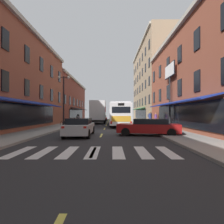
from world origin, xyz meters
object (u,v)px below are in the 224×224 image
(transit_bus, at_px, (118,114))
(pedestrian_far, at_px, (150,118))
(motorcycle_rider, at_px, (77,124))
(bicycle_near, at_px, (66,123))
(sedan_far, at_px, (79,127))
(street_lamp_twin, at_px, (63,99))
(sedan_near, at_px, (148,127))
(pedestrian_near, at_px, (149,118))
(pedestrian_mid, at_px, (155,119))
(box_truck, at_px, (97,112))
(sedan_mid, at_px, (102,118))
(billboard_sign, at_px, (169,78))

(transit_bus, xyz_separation_m, pedestrian_far, (4.42, 0.05, -0.52))
(motorcycle_rider, xyz_separation_m, bicycle_near, (-2.30, 5.18, -0.21))
(sedan_far, distance_m, street_lamp_twin, 8.88)
(sedan_near, xyz_separation_m, street_lamp_twin, (-8.53, 7.52, 2.74))
(pedestrian_near, distance_m, pedestrian_mid, 1.52)
(box_truck, height_order, pedestrian_near, box_truck)
(sedan_mid, relative_size, motorcycle_rider, 2.14)
(sedan_near, xyz_separation_m, pedestrian_far, (2.54, 12.07, 0.42))
(sedan_far, distance_m, pedestrian_mid, 13.58)
(sedan_far, bearing_deg, bicycle_near, 108.41)
(sedan_far, bearing_deg, sedan_mid, 89.48)
(billboard_sign, bearing_deg, street_lamp_twin, 171.36)
(pedestrian_mid, bearing_deg, billboard_sign, 69.90)
(transit_bus, distance_m, pedestrian_near, 4.67)
(transit_bus, height_order, sedan_near, transit_bus)
(sedan_near, xyz_separation_m, pedestrian_near, (1.91, 9.34, 0.44))
(box_truck, relative_size, pedestrian_near, 3.86)
(bicycle_near, bearing_deg, pedestrian_mid, 5.88)
(billboard_sign, height_order, sedan_mid, billboard_sign)
(sedan_far, bearing_deg, pedestrian_far, 57.52)
(billboard_sign, bearing_deg, motorcycle_rider, -170.44)
(bicycle_near, height_order, pedestrian_mid, pedestrian_mid)
(sedan_far, relative_size, pedestrian_mid, 2.78)
(billboard_sign, relative_size, street_lamp_twin, 1.16)
(sedan_near, bearing_deg, bicycle_near, 132.58)
(sedan_near, height_order, sedan_mid, sedan_mid)
(billboard_sign, height_order, bicycle_near, billboard_sign)
(pedestrian_mid, relative_size, pedestrian_far, 0.92)
(billboard_sign, xyz_separation_m, box_truck, (-8.53, 11.96, -3.55))
(transit_bus, xyz_separation_m, pedestrian_near, (3.79, -2.69, -0.50))
(box_truck, height_order, pedestrian_mid, box_truck)
(pedestrian_near, xyz_separation_m, pedestrian_mid, (1.01, 1.13, -0.11))
(box_truck, relative_size, pedestrian_far, 3.86)
(bicycle_near, distance_m, pedestrian_mid, 11.53)
(sedan_mid, bearing_deg, sedan_near, -80.19)
(billboard_sign, relative_size, pedestrian_far, 3.76)
(box_truck, bearing_deg, sedan_mid, 89.37)
(transit_bus, relative_size, street_lamp_twin, 1.92)
(motorcycle_rider, xyz_separation_m, street_lamp_twin, (-2.29, 3.41, 2.71))
(pedestrian_far, bearing_deg, sedan_mid, -50.82)
(sedan_far, xyz_separation_m, pedestrian_mid, (8.26, 10.78, 0.30))
(pedestrian_near, xyz_separation_m, street_lamp_twin, (-10.44, -1.82, 2.30))
(box_truck, height_order, motorcycle_rider, box_truck)
(billboard_sign, distance_m, bicycle_near, 13.36)
(billboard_sign, xyz_separation_m, motorcycle_rider, (-9.57, -1.61, -4.78))
(billboard_sign, distance_m, motorcycle_rider, 10.82)
(billboard_sign, bearing_deg, bicycle_near, 163.26)
(billboard_sign, distance_m, box_truck, 15.11)
(sedan_near, relative_size, pedestrian_far, 2.72)
(sedan_mid, height_order, pedestrian_near, pedestrian_near)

